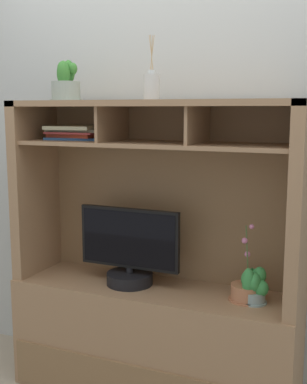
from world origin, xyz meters
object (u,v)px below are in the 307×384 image
diffuser_bottle (152,86)px  potted_succulent (66,84)px  media_console (154,307)px  tv_monitor (129,254)px  potted_fern (254,286)px  magazine_stack_left (78,133)px  potted_orchid (246,291)px

diffuser_bottle → potted_succulent: 0.48m
media_console → potted_succulent: size_ratio=7.39×
tv_monitor → diffuser_bottle: bearing=-4.3°
potted_fern → diffuser_bottle: (-0.52, -0.01, 0.93)m
tv_monitor → media_console: bearing=8.8°
potted_fern → media_console: bearing=177.6°
potted_succulent → magazine_stack_left: bearing=68.0°
tv_monitor → potted_succulent: (-0.35, -0.01, 0.87)m
potted_fern → tv_monitor: bearing=179.9°
magazine_stack_left → diffuser_bottle: bearing=-7.1°
diffuser_bottle → potted_succulent: diffuser_bottle is taller
magazine_stack_left → media_console: bearing=-3.4°
potted_succulent → potted_orchid: bearing=1.9°
tv_monitor → potted_fern: size_ratio=3.12×
tv_monitor → diffuser_bottle: diffuser_bottle is taller
media_console → tv_monitor: bearing=-171.2°
diffuser_bottle → potted_succulent: size_ratio=1.45×
media_console → potted_orchid: media_console is taller
potted_orchid → diffuser_bottle: bearing=-176.7°
tv_monitor → diffuser_bottle: (0.13, -0.01, 0.85)m
media_console → potted_succulent: (-0.48, -0.03, 1.15)m
magazine_stack_left → potted_succulent: 0.26m
diffuser_bottle → potted_orchid: bearing=3.3°
potted_orchid → potted_fern: (0.04, -0.02, 0.04)m
diffuser_bottle → potted_succulent: (-0.48, -0.00, 0.02)m
magazine_stack_left → diffuser_bottle: diffuser_bottle is taller
diffuser_bottle → potted_fern: bearing=0.9°
tv_monitor → potted_orchid: 0.63m
media_console → tv_monitor: (-0.13, -0.02, 0.28)m
magazine_stack_left → potted_succulent: bearing=-112.0°
tv_monitor → potted_orchid: (0.61, 0.02, -0.12)m
potted_orchid → diffuser_bottle: 1.08m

